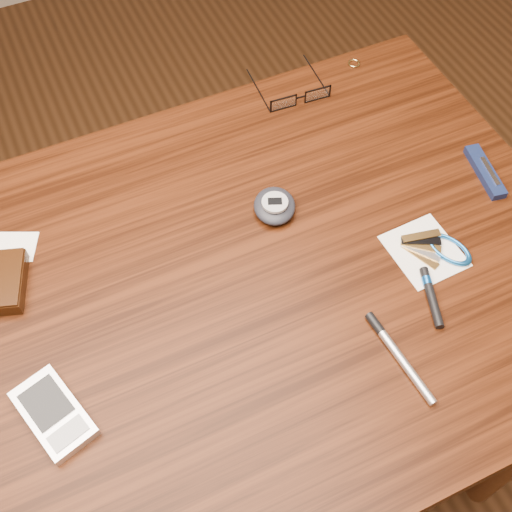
% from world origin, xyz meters
% --- Properties ---
extents(ground, '(3.80, 3.80, 0.00)m').
position_xyz_m(ground, '(0.00, 0.00, 0.00)').
color(ground, '#472814').
rests_on(ground, ground).
extents(desk, '(1.00, 0.70, 0.75)m').
position_xyz_m(desk, '(0.00, 0.00, 0.65)').
color(desk, '#331508').
rests_on(desk, ground).
extents(eyeglasses, '(0.11, 0.12, 0.02)m').
position_xyz_m(eyeglasses, '(0.25, 0.28, 0.76)').
color(eyeglasses, black).
rests_on(eyeglasses, desk).
extents(gold_ring, '(0.03, 0.03, 0.00)m').
position_xyz_m(gold_ring, '(0.38, 0.32, 0.75)').
color(gold_ring, tan).
rests_on(gold_ring, desk).
extents(pda_phone, '(0.09, 0.12, 0.02)m').
position_xyz_m(pda_phone, '(-0.26, -0.08, 0.76)').
color(pda_phone, silver).
rests_on(pda_phone, desk).
extents(pedometer, '(0.08, 0.09, 0.03)m').
position_xyz_m(pedometer, '(0.11, 0.09, 0.76)').
color(pedometer, black).
rests_on(pedometer, desk).
extents(notepad_keys, '(0.11, 0.10, 0.01)m').
position_xyz_m(notepad_keys, '(0.29, -0.07, 0.75)').
color(notepad_keys, white).
rests_on(notepad_keys, desk).
extents(pocket_knife, '(0.04, 0.10, 0.01)m').
position_xyz_m(pocket_knife, '(0.43, 0.02, 0.76)').
color(pocket_knife, '#0E163D').
rests_on(pocket_knife, desk).
extents(silver_pen, '(0.02, 0.14, 0.01)m').
position_xyz_m(silver_pen, '(0.15, -0.18, 0.76)').
color(silver_pen, silver).
rests_on(silver_pen, desk).
extents(black_blue_pen, '(0.04, 0.09, 0.01)m').
position_xyz_m(black_blue_pen, '(0.24, -0.13, 0.76)').
color(black_blue_pen, black).
rests_on(black_blue_pen, desk).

